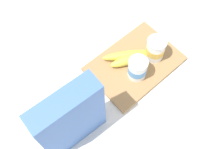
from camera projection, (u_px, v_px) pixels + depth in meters
name	position (u px, v px, depth m)	size (l,w,h in m)	color
ground_plane	(135.00, 65.00, 1.02)	(2.40, 2.40, 0.00)	silver
cutting_board	(135.00, 64.00, 1.01)	(0.33, 0.23, 0.01)	#A37A4C
cereal_box	(70.00, 119.00, 0.77)	(0.20, 0.06, 0.28)	#4770B7
yogurt_cup_front	(155.00, 49.00, 0.98)	(0.07, 0.07, 0.09)	white
yogurt_cup_back	(137.00, 68.00, 0.95)	(0.07, 0.07, 0.09)	white
banana_bunch	(129.00, 57.00, 1.00)	(0.17, 0.13, 0.04)	yellow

